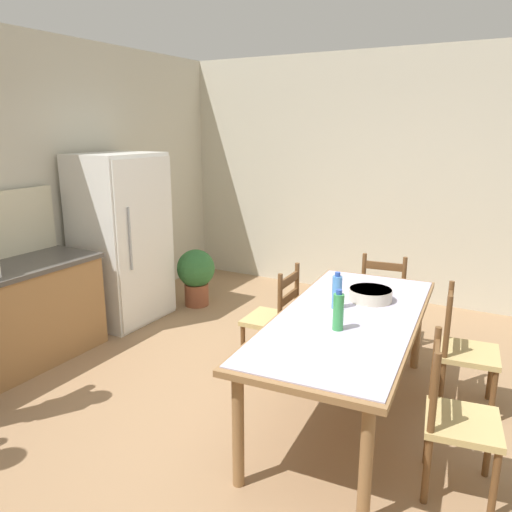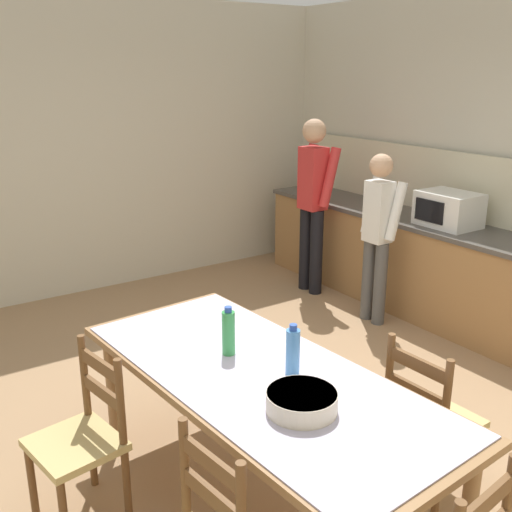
{
  "view_description": "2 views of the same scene",
  "coord_description": "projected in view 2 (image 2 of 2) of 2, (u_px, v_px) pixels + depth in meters",
  "views": [
    {
      "loc": [
        -2.71,
        -1.54,
        2.04
      ],
      "look_at": [
        -0.02,
        -0.06,
        1.24
      ],
      "focal_mm": 35.0,
      "sensor_mm": 36.0,
      "label": 1
    },
    {
      "loc": [
        2.64,
        -2.05,
        2.23
      ],
      "look_at": [
        -0.12,
        -0.18,
        1.17
      ],
      "focal_mm": 42.0,
      "sensor_mm": 36.0,
      "label": 2
    }
  ],
  "objects": [
    {
      "name": "bottle_off_centre",
      "position": [
        293.0,
        352.0,
        2.94
      ],
      "size": [
        0.07,
        0.07,
        0.27
      ],
      "color": "#4C8ED6",
      "rests_on": "dining_table"
    },
    {
      "name": "dining_table",
      "position": [
        260.0,
        386.0,
        3.01
      ],
      "size": [
        2.23,
        1.09,
        0.77
      ],
      "rotation": [
        0.0,
        0.0,
        0.07
      ],
      "color": "olive",
      "rests_on": "ground"
    },
    {
      "name": "kitchen_counter",
      "position": [
        403.0,
        259.0,
        5.81
      ],
      "size": [
        3.42,
        0.66,
        0.89
      ],
      "color": "#9E7042",
      "rests_on": "ground"
    },
    {
      "name": "ground_plane",
      "position": [
        290.0,
        429.0,
        3.85
      ],
      "size": [
        8.32,
        8.32,
        0.0
      ],
      "primitive_type": "plane",
      "color": "#9E7A56"
    },
    {
      "name": "counter_splashback",
      "position": [
        431.0,
        180.0,
        5.75
      ],
      "size": [
        3.38,
        0.03,
        0.6
      ],
      "primitive_type": "cube",
      "color": "beige",
      "rests_on": "kitchen_counter"
    },
    {
      "name": "wall_left",
      "position": [
        96.0,
        149.0,
        5.99
      ],
      "size": [
        0.12,
        5.2,
        2.9
      ],
      "primitive_type": "cube",
      "color": "beige",
      "rests_on": "ground"
    },
    {
      "name": "microwave",
      "position": [
        448.0,
        209.0,
        5.23
      ],
      "size": [
        0.5,
        0.39,
        0.3
      ],
      "color": "white",
      "rests_on": "kitchen_counter"
    },
    {
      "name": "chair_side_far_right",
      "position": [
        429.0,
        420.0,
        3.17
      ],
      "size": [
        0.44,
        0.42,
        0.91
      ],
      "rotation": [
        0.0,
        0.0,
        3.18
      ],
      "color": "brown",
      "rests_on": "ground"
    },
    {
      "name": "chair_side_near_left",
      "position": [
        82.0,
        439.0,
        3.0
      ],
      "size": [
        0.48,
        0.46,
        0.91
      ],
      "rotation": [
        0.0,
        0.0,
        0.16
      ],
      "color": "brown",
      "rests_on": "ground"
    },
    {
      "name": "bottle_near_centre",
      "position": [
        228.0,
        332.0,
        3.15
      ],
      "size": [
        0.07,
        0.07,
        0.27
      ],
      "color": "green",
      "rests_on": "dining_table"
    },
    {
      "name": "serving_bowl",
      "position": [
        302.0,
        400.0,
        2.65
      ],
      "size": [
        0.32,
        0.32,
        0.09
      ],
      "color": "beige",
      "rests_on": "dining_table"
    },
    {
      "name": "person_at_sink",
      "position": [
        313.0,
        197.0,
        5.97
      ],
      "size": [
        0.44,
        0.3,
        1.76
      ],
      "rotation": [
        0.0,
        0.0,
        1.57
      ],
      "color": "black",
      "rests_on": "ground"
    },
    {
      "name": "person_at_counter",
      "position": [
        378.0,
        230.0,
        5.26
      ],
      "size": [
        0.38,
        0.26,
        1.53
      ],
      "rotation": [
        0.0,
        0.0,
        1.57
      ],
      "color": "#4C4C4C",
      "rests_on": "ground"
    }
  ]
}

